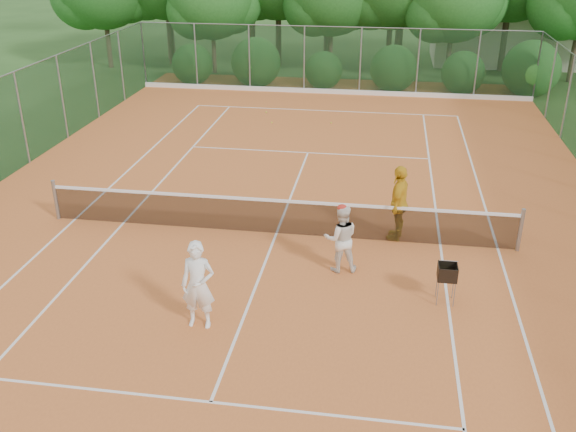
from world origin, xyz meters
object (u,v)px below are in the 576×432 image
object	(u,v)px
player_white	(198,285)
ball_hopper	(447,273)
player_center_grp	(341,238)
player_yellow	(399,203)

from	to	relation	value
player_white	ball_hopper	xyz separation A→B (m)	(4.82, 1.62, -0.22)
player_center_grp	ball_hopper	xyz separation A→B (m)	(2.28, -1.02, -0.11)
player_yellow	ball_hopper	distance (m)	3.05
player_white	ball_hopper	distance (m)	5.09
player_white	ball_hopper	world-z (taller)	player_white
player_yellow	ball_hopper	bearing A→B (deg)	30.87
player_white	player_yellow	world-z (taller)	player_yellow
player_white	ball_hopper	bearing A→B (deg)	18.20
player_yellow	player_white	bearing A→B (deg)	-28.79
player_center_grp	ball_hopper	world-z (taller)	player_center_grp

